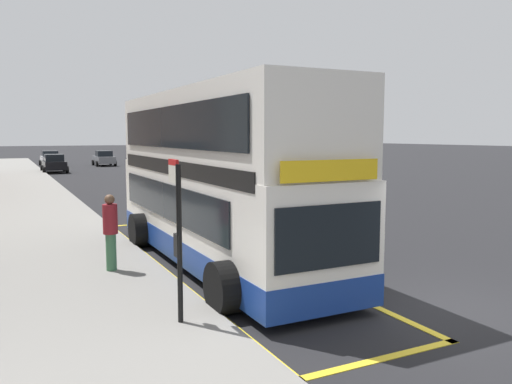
{
  "coord_description": "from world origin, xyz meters",
  "views": [
    {
      "loc": [
        -7.38,
        -6.76,
        3.31
      ],
      "look_at": [
        -0.91,
        6.16,
        1.69
      ],
      "focal_mm": 35.86,
      "sensor_mm": 36.0,
      "label": 1
    }
  ],
  "objects": [
    {
      "name": "ground_plane",
      "position": [
        0.0,
        32.0,
        0.0
      ],
      "size": [
        260.0,
        260.0,
        0.0
      ],
      "primitive_type": "plane",
      "color": "black"
    },
    {
      "name": "parked_car_black_distant",
      "position": [
        -3.17,
        41.52,
        0.8
      ],
      "size": [
        2.09,
        4.2,
        1.62
      ],
      "rotation": [
        0.0,
        0.0,
        -0.04
      ],
      "color": "black",
      "rests_on": "ground"
    },
    {
      "name": "double_decker_bus",
      "position": [
        -2.46,
        5.33,
        2.06
      ],
      "size": [
        3.16,
        10.12,
        4.4
      ],
      "color": "white",
      "rests_on": "ground"
    },
    {
      "name": "pavement_near",
      "position": [
        -7.0,
        32.0,
        0.07
      ],
      "size": [
        6.0,
        76.0,
        0.14
      ],
      "primitive_type": "cube",
      "color": "gray",
      "rests_on": "ground"
    },
    {
      "name": "parked_car_silver_across",
      "position": [
        -2.62,
        52.15,
        0.8
      ],
      "size": [
        2.09,
        4.2,
        1.62
      ],
      "rotation": [
        0.0,
        0.0,
        -0.03
      ],
      "color": "#B2B5BA",
      "rests_on": "ground"
    },
    {
      "name": "pedestrian_waiting_near_sign",
      "position": [
        -5.17,
        5.27,
        1.13
      ],
      "size": [
        0.34,
        0.34,
        1.8
      ],
      "color": "#3F724C",
      "rests_on": "pavement_near"
    },
    {
      "name": "bus_bay_markings",
      "position": [
        -2.48,
        5.42,
        0.01
      ],
      "size": [
        3.05,
        13.23,
        0.01
      ],
      "color": "yellow",
      "rests_on": "ground"
    },
    {
      "name": "parked_car_grey_far",
      "position": [
        2.59,
        49.82,
        0.8
      ],
      "size": [
        2.09,
        4.2,
        1.62
      ],
      "rotation": [
        0.0,
        0.0,
        -0.03
      ],
      "color": "slate",
      "rests_on": "ground"
    },
    {
      "name": "bus_stop_sign",
      "position": [
        -4.77,
        1.41,
        1.76
      ],
      "size": [
        0.09,
        0.51,
        2.76
      ],
      "color": "black",
      "rests_on": "pavement_near"
    }
  ]
}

